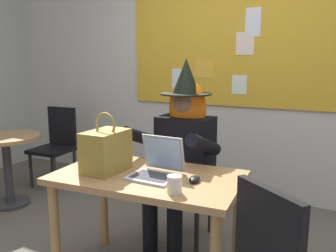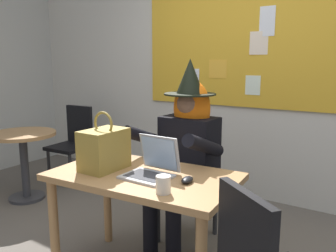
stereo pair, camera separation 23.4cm
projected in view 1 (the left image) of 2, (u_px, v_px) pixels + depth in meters
wall_back_bulletin at (239, 63)px, 3.51m from camera, size 6.17×1.95×2.75m
desk_main at (148, 191)px, 2.14m from camera, size 1.19×0.74×0.71m
chair_at_desk at (188, 173)px, 2.77m from camera, size 0.44×0.44×0.92m
person_costumed at (182, 142)px, 2.61m from camera, size 0.60×0.66×1.43m
laptop at (157, 168)px, 2.08m from camera, size 0.28×0.28×0.24m
computer_mouse at (194, 179)px, 1.98m from camera, size 0.07×0.11×0.03m
handbag at (106, 151)px, 2.16m from camera, size 0.20×0.30×0.38m
coffee_mug at (175, 184)px, 1.81m from camera, size 0.08×0.08×0.09m
side_table_round at (7, 155)px, 3.33m from camera, size 0.65×0.65×0.70m
chair_spare_by_window at (57, 142)px, 3.98m from camera, size 0.45×0.45×0.88m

